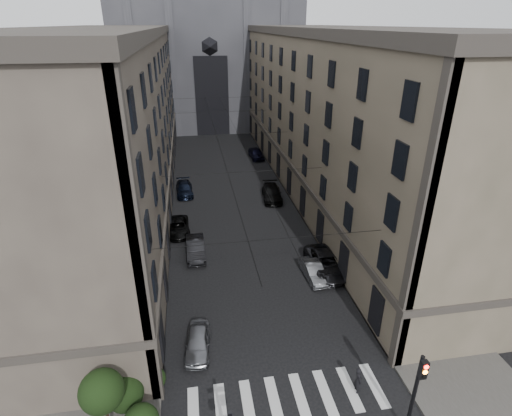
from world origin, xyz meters
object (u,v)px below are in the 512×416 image
car_left_near (198,342)px  pedestrian (358,380)px  car_right_midnear (326,263)px  traffic_light_right (417,387)px  car_left_far (184,189)px  car_right_far (256,154)px  gothic_tower (206,31)px  car_left_midnear (196,248)px  car_right_near (313,271)px  car_left_midfar (178,227)px  car_right_midfar (272,193)px

car_left_near → pedestrian: bearing=-21.8°
car_left_near → car_right_midnear: (11.01, 7.35, 0.13)m
traffic_light_right → pedestrian: 4.07m
car_left_near → car_left_far: bearing=97.6°
car_right_midnear → car_right_far: bearing=91.7°
car_left_far → car_right_midnear: size_ratio=0.85×
gothic_tower → car_right_midnear: (6.20, -58.11, -17.01)m
pedestrian → car_left_midnear: bearing=29.5°
car_left_near → car_left_far: 26.37m
car_left_midnear → car_right_midnear: (10.81, -4.32, 0.03)m
car_right_near → car_left_midfar: bearing=135.3°
car_left_near → traffic_light_right: bearing=-30.0°
car_left_midfar → car_left_far: (0.65, 10.04, 0.04)m
traffic_light_right → car_left_near: bearing=144.0°
car_left_far → car_left_midfar: bearing=-96.7°
car_right_midfar → car_left_far: bearing=168.1°
car_right_near → car_right_midfar: (-0.12, 16.54, 0.12)m
traffic_light_right → car_right_midnear: traffic_light_right is taller
car_right_far → car_left_midnear: bearing=-113.9°
car_left_far → car_right_far: bearing=45.8°
car_left_midfar → car_right_far: size_ratio=1.04×
car_left_near → car_left_midfar: size_ratio=0.82×
gothic_tower → car_right_near: size_ratio=14.72×
car_left_midfar → car_left_far: 10.06m
traffic_light_right → car_left_midnear: (-10.21, 19.25, -2.53)m
car_right_near → car_right_midfar: 16.54m
gothic_tower → pedestrian: 72.28m
traffic_light_right → car_right_near: (-0.71, 14.13, -2.64)m
car_right_midnear → car_right_far: car_right_midnear is taller
car_right_near → car_right_midfar: size_ratio=0.74×
car_right_far → pedestrian: pedestrian is taller
car_left_midnear → pedestrian: 18.52m
gothic_tower → car_left_midnear: 56.61m
car_right_far → car_right_midnear: bearing=-92.3°
car_right_midnear → car_right_midfar: 15.80m
car_left_near → car_right_far: car_right_far is taller
car_left_near → car_left_far: size_ratio=0.81×
traffic_light_right → car_right_far: traffic_light_right is taller
traffic_light_right → car_right_far: bearing=90.1°
pedestrian → car_left_far: bearing=18.8°
car_left_far → car_right_near: car_left_far is taller
car_left_midnear → car_right_near: size_ratio=1.17×
traffic_light_right → car_right_far: 46.64m
traffic_light_right → car_left_midfar: bearing=116.3°
pedestrian → car_right_midfar: bearing=0.1°
car_left_far → car_right_midnear: bearing=-61.3°
car_left_midnear → car_right_midfar: (9.38, 11.42, 0.01)m
car_left_near → car_left_midnear: bearing=95.0°
gothic_tower → pedestrian: size_ratio=33.85×
car_left_far → car_right_far: car_right_far is taller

